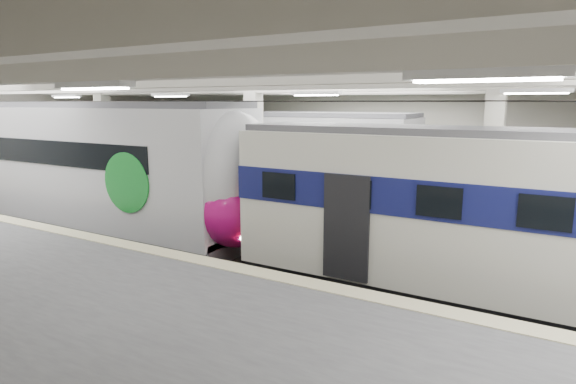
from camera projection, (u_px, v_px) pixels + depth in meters
The scene contains 4 objects.
station_hall at pixel (246, 161), 11.79m from camera, with size 36.00×24.00×5.75m.
modern_emu at pixel (113, 171), 16.90m from camera, with size 14.68×3.03×4.69m.
older_rer at pixel (496, 217), 10.71m from camera, with size 12.32×2.72×4.11m.
far_train at pixel (257, 161), 20.39m from camera, with size 13.39×2.76×4.30m.
Camera 1 is at (6.81, -11.35, 4.66)m, focal length 30.00 mm.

